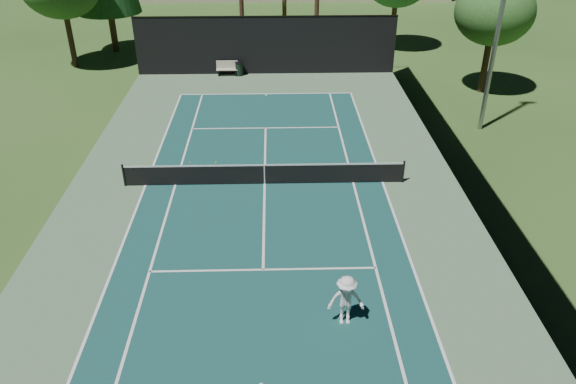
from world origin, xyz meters
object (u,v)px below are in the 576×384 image
player (346,301)px  tennis_ball_b (216,162)px  tennis_ball_c (265,167)px  tennis_ball_d (190,162)px  tennis_net (264,173)px  trash_bin (239,69)px  park_bench (227,68)px

player → tennis_ball_b: 12.48m
tennis_ball_c → player: bearing=-76.1°
tennis_ball_b → tennis_ball_d: tennis_ball_b is taller
tennis_net → trash_bin: size_ratio=13.65×
tennis_ball_c → park_bench: (-2.73, 14.08, 0.51)m
tennis_ball_c → trash_bin: size_ratio=0.07×
player → tennis_ball_c: bearing=104.3°
player → park_bench: (-5.41, 24.89, -0.36)m
tennis_ball_b → tennis_ball_d: (-1.30, 0.06, -0.00)m
player → trash_bin: (-4.56, 24.82, -0.43)m
park_bench → tennis_ball_c: bearing=-79.0°
park_bench → player: bearing=-77.7°
tennis_ball_b → park_bench: bearing=91.4°
tennis_ball_c → trash_bin: trash_bin is taller
player → trash_bin: bearing=100.8°
player → tennis_ball_c: player is taller
trash_bin → tennis_ball_b: bearing=-92.2°
player → tennis_ball_c: (-2.67, 10.81, -0.87)m
tennis_ball_b → park_bench: (-0.32, 13.53, 0.51)m
tennis_ball_c → tennis_ball_d: bearing=170.5°
player → tennis_ball_d: (-6.38, 11.43, -0.87)m
player → tennis_net: bearing=106.6°
tennis_net → player: (2.66, -9.17, 0.35)m
tennis_ball_b → trash_bin: trash_bin is taller
tennis_net → player: 9.55m
player → park_bench: size_ratio=1.20×
tennis_net → tennis_ball_c: size_ratio=191.12×
tennis_ball_b → tennis_ball_c: 2.47m
tennis_net → trash_bin: tennis_net is taller
tennis_ball_b → trash_bin: (0.52, 13.46, 0.44)m
player → park_bench: player is taller
tennis_ball_c → trash_bin: 14.15m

